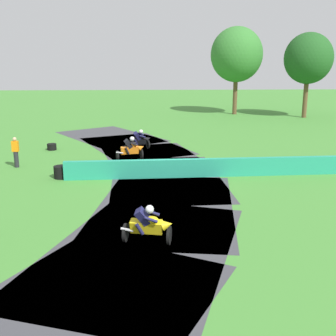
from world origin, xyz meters
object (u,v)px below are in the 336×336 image
motorcycle_trailing_black (139,140)px  motorcycle_lead_yellow (149,225)px  tire_stack_mid_b (52,147)px  track_marshal (16,152)px  tire_stack_mid_a (61,172)px  motorcycle_chase_orange (131,149)px

motorcycle_trailing_black → motorcycle_lead_yellow: bearing=-87.5°
tire_stack_mid_b → track_marshal: bearing=-101.4°
motorcycle_trailing_black → tire_stack_mid_a: motorcycle_trailing_black is taller
tire_stack_mid_a → tire_stack_mid_b: (-1.93, 6.65, -0.10)m
motorcycle_chase_orange → motorcycle_trailing_black: bearing=82.0°
motorcycle_trailing_black → tire_stack_mid_a: size_ratio=2.43×
motorcycle_chase_orange → tire_stack_mid_a: motorcycle_chase_orange is taller
motorcycle_lead_yellow → motorcycle_chase_orange: size_ratio=1.00×
motorcycle_chase_orange → motorcycle_trailing_black: motorcycle_chase_orange is taller
motorcycle_chase_orange → tire_stack_mid_a: 4.85m
tire_stack_mid_a → motorcycle_chase_orange: bearing=48.1°
motorcycle_trailing_black → tire_stack_mid_a: bearing=-119.4°
motorcycle_chase_orange → track_marshal: 6.20m
tire_stack_mid_a → track_marshal: bearing=141.3°
tire_stack_mid_a → motorcycle_lead_yellow: bearing=-61.3°
track_marshal → motorcycle_chase_orange: bearing=12.5°
motorcycle_trailing_black → track_marshal: 7.71m
motorcycle_lead_yellow → track_marshal: 12.30m
motorcycle_lead_yellow → motorcycle_trailing_black: size_ratio=0.98×
tire_stack_mid_b → tire_stack_mid_a: bearing=-73.8°
motorcycle_chase_orange → track_marshal: (-6.05, -1.34, 0.16)m
track_marshal → tire_stack_mid_a: bearing=-38.7°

